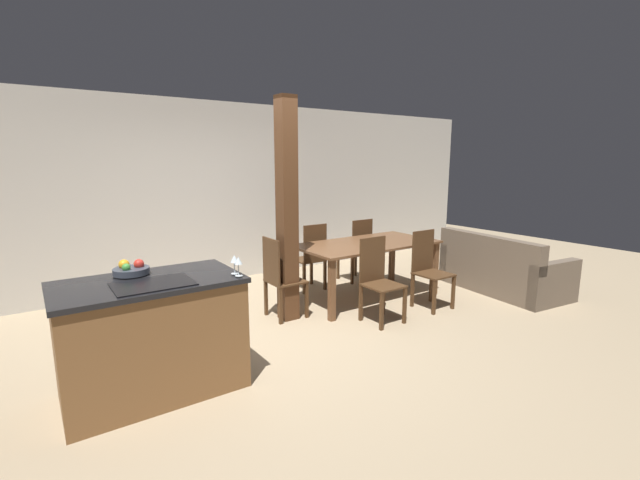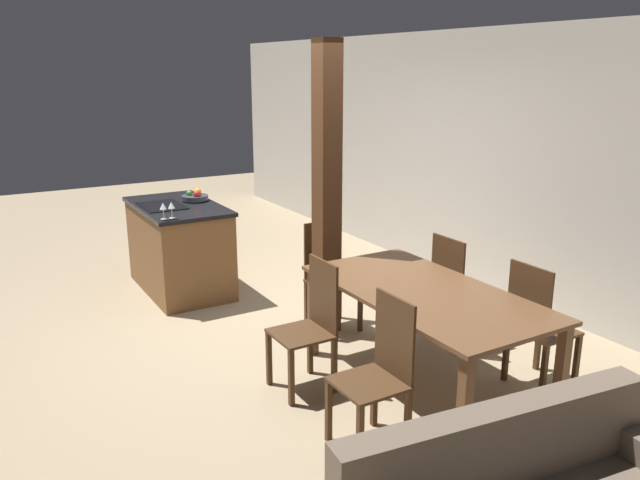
# 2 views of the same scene
# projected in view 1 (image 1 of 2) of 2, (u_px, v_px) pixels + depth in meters

# --- Properties ---
(ground_plane) EXTENTS (16.00, 16.00, 0.00)m
(ground_plane) POSITION_uv_depth(u_px,v_px,m) (284.00, 336.00, 4.55)
(ground_plane) COLOR #9E896B
(wall_back) EXTENTS (11.20, 0.08, 2.70)m
(wall_back) POSITION_uv_depth(u_px,v_px,m) (199.00, 194.00, 6.32)
(wall_back) COLOR beige
(wall_back) RESTS_ON ground_plane
(kitchen_island) EXTENTS (1.37, 0.79, 0.94)m
(kitchen_island) POSITION_uv_depth(u_px,v_px,m) (152.00, 336.00, 3.40)
(kitchen_island) COLOR brown
(kitchen_island) RESTS_ON ground_plane
(fruit_bowl) EXTENTS (0.28, 0.28, 0.12)m
(fruit_bowl) POSITION_uv_depth(u_px,v_px,m) (131.00, 269.00, 3.45)
(fruit_bowl) COLOR #383D47
(fruit_bowl) RESTS_ON kitchen_island
(wine_glass_near) EXTENTS (0.06, 0.06, 0.16)m
(wine_glass_near) POSITION_uv_depth(u_px,v_px,m) (238.00, 261.00, 3.37)
(wine_glass_near) COLOR silver
(wine_glass_near) RESTS_ON kitchen_island
(wine_glass_middle) EXTENTS (0.06, 0.06, 0.16)m
(wine_glass_middle) POSITION_uv_depth(u_px,v_px,m) (234.00, 260.00, 3.43)
(wine_glass_middle) COLOR silver
(wine_glass_middle) RESTS_ON kitchen_island
(dining_table) EXTENTS (1.90, 0.98, 0.76)m
(dining_table) POSITION_uv_depth(u_px,v_px,m) (367.00, 249.00, 5.71)
(dining_table) COLOR brown
(dining_table) RESTS_ON ground_plane
(dining_chair_near_left) EXTENTS (0.40, 0.40, 0.97)m
(dining_chair_near_left) POSITION_uv_depth(u_px,v_px,m) (378.00, 279.00, 4.93)
(dining_chair_near_left) COLOR #472D19
(dining_chair_near_left) RESTS_ON ground_plane
(dining_chair_near_right) EXTENTS (0.40, 0.40, 0.97)m
(dining_chair_near_right) POSITION_uv_depth(u_px,v_px,m) (429.00, 268.00, 5.41)
(dining_chair_near_right) COLOR #472D19
(dining_chair_near_right) RESTS_ON ground_plane
(dining_chair_far_left) EXTENTS (0.40, 0.40, 0.97)m
(dining_chair_far_left) POSITION_uv_depth(u_px,v_px,m) (311.00, 256.00, 6.07)
(dining_chair_far_left) COLOR #472D19
(dining_chair_far_left) RESTS_ON ground_plane
(dining_chair_far_right) EXTENTS (0.40, 0.40, 0.97)m
(dining_chair_far_right) POSITION_uv_depth(u_px,v_px,m) (357.00, 249.00, 6.55)
(dining_chair_far_right) COLOR #472D19
(dining_chair_far_right) RESTS_ON ground_plane
(dining_chair_head_end) EXTENTS (0.40, 0.40, 0.97)m
(dining_chair_head_end) POSITION_uv_depth(u_px,v_px,m) (280.00, 277.00, 5.00)
(dining_chair_head_end) COLOR #472D19
(dining_chair_head_end) RESTS_ON ground_plane
(couch) EXTENTS (1.06, 1.77, 0.83)m
(couch) POSITION_uv_depth(u_px,v_px,m) (502.00, 271.00, 6.10)
(couch) COLOR brown
(couch) RESTS_ON ground_plane
(timber_post) EXTENTS (0.19, 0.19, 2.54)m
(timber_post) POSITION_uv_depth(u_px,v_px,m) (287.00, 212.00, 4.84)
(timber_post) COLOR #4C2D19
(timber_post) RESTS_ON ground_plane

